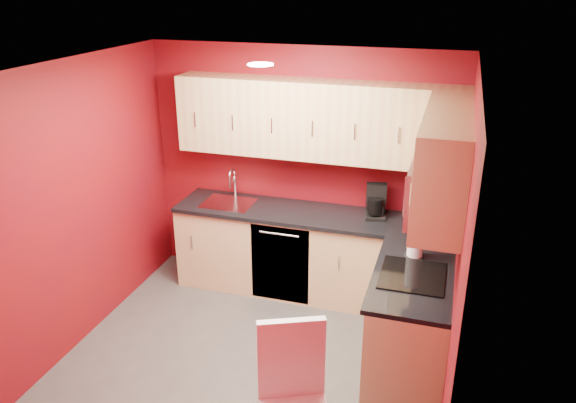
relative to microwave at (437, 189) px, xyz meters
The scene contains 20 objects.
floor 2.18m from the microwave, behind, with size 3.20×3.20×0.00m, color #484643.
ceiling 1.64m from the microwave, behind, with size 3.20×3.20×0.00m, color white.
wall_back 1.95m from the microwave, 136.99° to the left, with size 3.20×3.20×0.00m, color maroon.
wall_front 2.24m from the microwave, 129.35° to the right, with size 3.20×3.20×0.00m, color maroon.
wall_left 3.03m from the microwave, behind, with size 3.00×3.00×0.00m, color maroon.
wall_right 0.50m from the microwave, 44.09° to the right, with size 3.00×3.00×0.00m, color maroon.
base_cabinets_back 1.98m from the microwave, 140.04° to the left, with size 2.80×0.60×0.87m, color tan.
base_cabinets_right 1.23m from the microwave, 151.81° to the left, with size 0.60×1.30×0.87m, color tan.
countertop_back 1.73m from the microwave, 140.47° to the left, with size 2.80×0.63×0.04m, color black.
countertop_right 0.78m from the microwave, 162.04° to the left, with size 0.63×1.27×0.04m, color black.
upper_cabinets_back 1.65m from the microwave, 136.69° to the left, with size 2.80×0.35×0.75m, color tan.
upper_cabinets_right 0.33m from the microwave, 82.65° to the left, with size 0.35×1.55×0.75m.
microwave is the anchor object (origin of this frame).
cooktop 0.75m from the microwave, behind, with size 0.50×0.55×0.01m, color black.
sink 2.43m from the microwave, 154.40° to the left, with size 0.52×0.42×0.35m.
dishwasher_front 2.02m from the microwave, 153.81° to the left, with size 0.60×0.02×0.82m, color black.
downlight 1.62m from the microwave, behind, with size 0.20×0.20×0.01m, color white.
coffee_maker 1.35m from the microwave, 118.23° to the left, with size 0.19×0.26×0.32m, color black, non-canonical shape.
napkin_holder 1.40m from the microwave, 117.34° to the left, with size 0.12×0.12×0.13m, color black, non-canonical shape.
paper_towel 0.70m from the microwave, 111.00° to the left, with size 0.17×0.17×0.31m, color white, non-canonical shape.
Camera 1 is at (1.47, -3.80, 3.13)m, focal length 35.00 mm.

